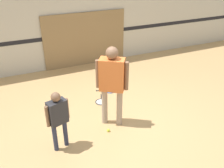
% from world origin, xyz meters
% --- Properties ---
extents(ground_plane, '(16.00, 16.00, 0.00)m').
position_xyz_m(ground_plane, '(0.00, 0.00, 0.00)').
color(ground_plane, tan).
extents(wall_back, '(16.00, 0.07, 3.20)m').
position_xyz_m(wall_back, '(0.00, 3.41, 1.60)').
color(wall_back, beige).
rests_on(wall_back, ground_plane).
extents(wall_panel, '(2.72, 0.05, 1.72)m').
position_xyz_m(wall_panel, '(0.38, 3.35, 0.86)').
color(wall_panel, '#93754C').
rests_on(wall_panel, ground_plane).
extents(person_instructor, '(0.58, 0.50, 1.78)m').
position_xyz_m(person_instructor, '(-0.17, -0.03, 1.10)').
color(person_instructor, tan).
rests_on(person_instructor, ground_plane).
extents(person_student_left, '(0.45, 0.28, 1.22)m').
position_xyz_m(person_student_left, '(-1.39, -0.34, 0.75)').
color(person_student_left, '#2D334C').
rests_on(person_student_left, ground_plane).
extents(racket_spare_on_floor, '(0.57, 0.40, 0.03)m').
position_xyz_m(racket_spare_on_floor, '(0.35, 1.32, 0.01)').
color(racket_spare_on_floor, blue).
rests_on(racket_spare_on_floor, ground_plane).
extents(racket_second_spare, '(0.38, 0.54, 0.03)m').
position_xyz_m(racket_second_spare, '(-0.07, 0.88, 0.01)').
color(racket_second_spare, '#28282D').
rests_on(racket_second_spare, ground_plane).
extents(tennis_ball_near_instructor, '(0.07, 0.07, 0.07)m').
position_xyz_m(tennis_ball_near_instructor, '(-0.37, -0.28, 0.03)').
color(tennis_ball_near_instructor, '#CCE038').
rests_on(tennis_ball_near_instructor, ground_plane).
extents(tennis_ball_by_spare_racket, '(0.07, 0.07, 0.07)m').
position_xyz_m(tennis_ball_by_spare_racket, '(0.12, 1.43, 0.03)').
color(tennis_ball_by_spare_racket, '#CCE038').
rests_on(tennis_ball_by_spare_racket, ground_plane).
extents(tennis_ball_stray_left, '(0.07, 0.07, 0.07)m').
position_xyz_m(tennis_ball_stray_left, '(-1.27, -0.19, 0.03)').
color(tennis_ball_stray_left, '#CCE038').
rests_on(tennis_ball_stray_left, ground_plane).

